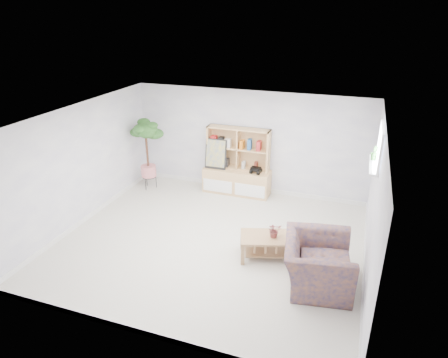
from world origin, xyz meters
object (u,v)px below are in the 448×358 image
(storage_unit, at_px, (237,162))
(armchair, at_px, (318,260))
(floor_tree, at_px, (147,155))
(coffee_table, at_px, (270,247))

(storage_unit, bearing_deg, armchair, -51.90)
(floor_tree, bearing_deg, armchair, -29.04)
(floor_tree, xyz_separation_m, armchair, (4.32, -2.40, -0.41))
(storage_unit, height_order, floor_tree, floor_tree)
(floor_tree, distance_m, armchair, 4.96)
(coffee_table, relative_size, floor_tree, 0.60)
(coffee_table, height_order, floor_tree, floor_tree)
(storage_unit, distance_m, coffee_table, 2.78)
(coffee_table, bearing_deg, storage_unit, 102.40)
(coffee_table, xyz_separation_m, armchair, (0.88, -0.49, 0.24))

